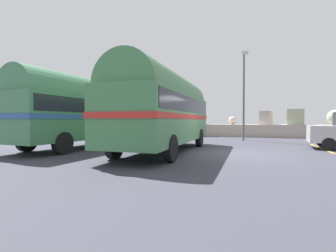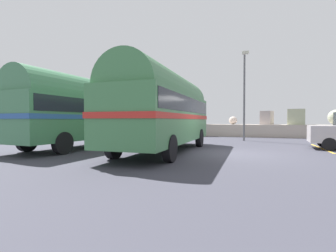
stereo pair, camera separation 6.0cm
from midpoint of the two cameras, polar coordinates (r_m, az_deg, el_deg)
The scene contains 5 objects.
ground at distance 11.06m, azimuth 15.09°, elevation -6.27°, with size 32.00×26.00×0.02m.
breakwater at distance 22.77m, azimuth 17.91°, elevation -0.52°, with size 31.36×2.31×2.41m.
vintage_coach at distance 11.21m, azimuth -0.88°, elevation 4.32°, with size 2.55×8.62×3.70m.
second_coach at distance 13.85m, azimuth -18.94°, elevation 3.68°, with size 3.04×8.74×3.70m.
lamp_post at distance 18.10m, azimuth 17.27°, elevation 7.64°, with size 0.44×0.96×6.14m.
Camera 1 is at (0.69, -10.95, 1.47)m, focal length 26.01 mm.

